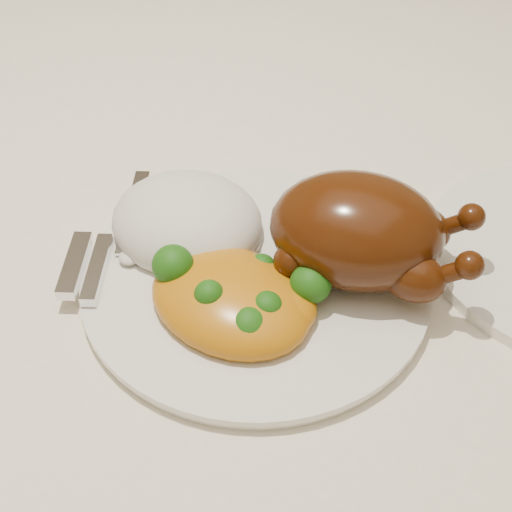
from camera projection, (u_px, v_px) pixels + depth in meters
The scene contains 7 objects.
dining_table at pixel (221, 241), 0.76m from camera, with size 1.60×0.90×0.76m.
tablecloth at pixel (219, 186), 0.71m from camera, with size 1.73×1.03×0.18m.
dinner_plate at pixel (256, 280), 0.57m from camera, with size 0.27×0.27×0.01m, color white.
roast_chicken at pixel (361, 231), 0.54m from camera, with size 0.18×0.13×0.09m.
rice_mound at pixel (187, 223), 0.59m from camera, with size 0.14×0.13×0.07m.
mac_and_cheese at pixel (237, 298), 0.53m from camera, with size 0.14×0.12×0.05m.
cutlery at pixel (104, 249), 0.57m from camera, with size 0.07×0.16×0.01m.
Camera 1 is at (0.30, -0.48, 1.18)m, focal length 50.00 mm.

